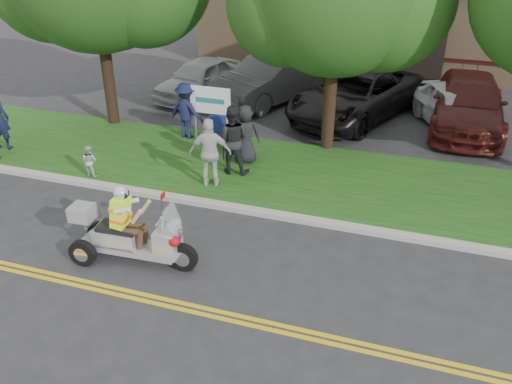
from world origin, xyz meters
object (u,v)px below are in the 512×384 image
(trike_scooter, at_px, (128,236))
(parked_car_mid, at_px, (356,95))
(parked_car_right, at_px, (468,103))
(parked_car_left, at_px, (273,78))
(parked_car_far_right, at_px, (455,108))
(lawn_chair_b, at_px, (217,130))
(lawn_chair_a, at_px, (238,137))
(spectator_adult_right, at_px, (210,153))
(parked_car_far_left, at_px, (199,78))
(spectator_adult_mid, at_px, (232,140))

(trike_scooter, distance_m, parked_car_mid, 10.18)
(trike_scooter, xyz_separation_m, parked_car_right, (6.53, 9.99, 0.17))
(parked_car_mid, bearing_deg, parked_car_left, -170.70)
(parked_car_left, bearing_deg, parked_car_far_right, 16.22)
(lawn_chair_b, relative_size, parked_car_mid, 0.16)
(parked_car_far_right, bearing_deg, lawn_chair_a, -166.80)
(lawn_chair_a, relative_size, parked_car_right, 0.21)
(trike_scooter, relative_size, lawn_chair_a, 2.38)
(lawn_chair_b, xyz_separation_m, parked_car_left, (0.26, 4.73, 0.22))
(lawn_chair_a, xyz_separation_m, parked_car_mid, (2.54, 4.53, 0.05))
(trike_scooter, distance_m, spectator_adult_right, 3.49)
(parked_car_left, bearing_deg, trike_scooter, -65.55)
(lawn_chair_b, height_order, parked_car_far_left, parked_car_far_left)
(parked_car_far_left, bearing_deg, trike_scooter, -61.11)
(lawn_chair_a, height_order, parked_car_mid, parked_car_mid)
(parked_car_right, bearing_deg, parked_car_far_left, 179.53)
(parked_car_mid, relative_size, parked_car_far_right, 1.37)
(lawn_chair_b, bearing_deg, parked_car_mid, 35.51)
(parked_car_left, height_order, parked_car_mid, parked_car_left)
(lawn_chair_a, relative_size, parked_car_far_left, 0.27)
(parked_car_left, xyz_separation_m, parked_car_mid, (3.13, -0.74, -0.07))
(parked_car_far_left, height_order, parked_car_right, parked_car_right)
(trike_scooter, relative_size, parked_car_right, 0.49)
(parked_car_far_left, height_order, parked_car_mid, parked_car_mid)
(lawn_chair_b, xyz_separation_m, spectator_adult_right, (0.74, -2.28, 0.37))
(lawn_chair_a, xyz_separation_m, spectator_adult_mid, (0.16, -0.87, 0.30))
(spectator_adult_right, bearing_deg, spectator_adult_mid, -123.64)
(lawn_chair_b, bearing_deg, spectator_adult_right, -86.07)
(trike_scooter, bearing_deg, parked_car_right, 53.77)
(trike_scooter, height_order, parked_car_mid, trike_scooter)
(parked_car_left, relative_size, parked_car_mid, 0.92)
(lawn_chair_b, xyz_separation_m, parked_car_far_left, (-2.46, 4.36, 0.06))
(parked_car_far_left, relative_size, parked_car_far_right, 0.98)
(parked_car_far_left, distance_m, parked_car_right, 9.37)
(parked_car_far_left, xyz_separation_m, parked_car_right, (9.37, -0.10, 0.09))
(lawn_chair_a, bearing_deg, parked_car_far_right, 51.62)
(lawn_chair_b, distance_m, spectator_adult_right, 2.43)
(lawn_chair_b, bearing_deg, parked_car_far_left, 105.27)
(parked_car_far_left, bearing_deg, parked_car_left, 21.01)
(spectator_adult_right, distance_m, parked_car_far_right, 8.48)
(trike_scooter, bearing_deg, lawn_chair_b, 90.76)
(trike_scooter, height_order, parked_car_far_left, trike_scooter)
(parked_car_far_right, bearing_deg, trike_scooter, -147.31)
(parked_car_right, bearing_deg, spectator_adult_right, -133.17)
(parked_car_right, bearing_deg, parked_car_left, 176.06)
(spectator_adult_mid, bearing_deg, parked_car_far_right, -142.34)
(parked_car_mid, xyz_separation_m, parked_car_right, (3.52, 0.26, -0.00))
(spectator_adult_mid, xyz_separation_m, parked_car_far_left, (-3.46, 5.77, -0.34))
(parked_car_far_left, relative_size, parked_car_right, 0.75)
(spectator_adult_mid, bearing_deg, lawn_chair_a, -85.72)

